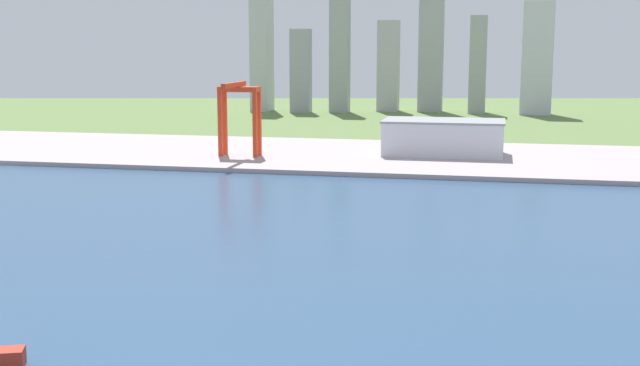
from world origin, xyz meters
name	(u,v)px	position (x,y,z in m)	size (l,w,h in m)	color
ground_plane	(320,232)	(0.00, 300.00, 0.00)	(2400.00, 2400.00, 0.00)	#5B763E
water_bay	(274,280)	(0.00, 240.00, 0.07)	(840.00, 360.00, 0.15)	#2D4C70
industrial_pier	(392,157)	(0.00, 490.00, 1.25)	(840.00, 140.00, 2.50)	#AC999D
port_crane_red	(239,104)	(-81.98, 464.91, 31.48)	(22.41, 36.25, 41.11)	red
warehouse_main	(444,137)	(28.44, 495.69, 12.33)	(67.37, 36.91, 19.61)	silver
distant_skyline	(398,55)	(-37.09, 817.03, 53.99)	(281.28, 51.19, 131.34)	#B4B4B8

